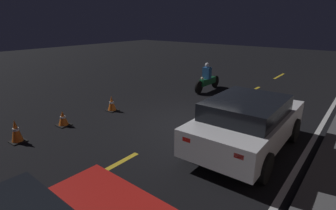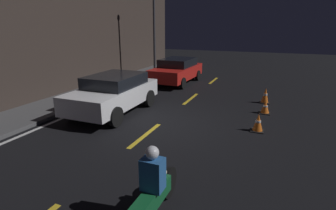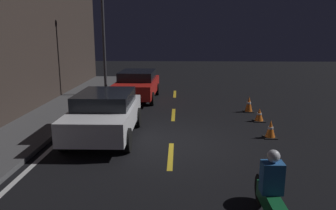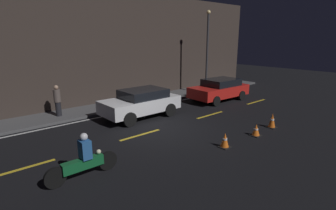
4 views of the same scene
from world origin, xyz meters
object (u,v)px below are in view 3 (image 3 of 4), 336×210
at_px(motorcycle, 272,197).
at_px(traffic_cone_mid, 259,115).
at_px(traffic_cone_far, 249,104).
at_px(taxi_red, 137,84).
at_px(street_lamp, 103,33).
at_px(sedan_white, 105,113).
at_px(traffic_cone_near, 271,129).

xyz_separation_m(motorcycle, traffic_cone_mid, (6.86, -1.43, -0.31)).
height_order(traffic_cone_mid, traffic_cone_far, traffic_cone_far).
relative_size(motorcycle, traffic_cone_mid, 4.37).
relative_size(taxi_red, street_lamp, 0.72).
bearing_deg(traffic_cone_far, street_lamp, 65.09).
xyz_separation_m(traffic_cone_far, street_lamp, (3.11, 6.70, 2.91)).
distance_m(sedan_white, motorcycle, 6.19).
bearing_deg(traffic_cone_far, taxi_red, 63.70).
distance_m(taxi_red, traffic_cone_near, 7.72).
bearing_deg(motorcycle, traffic_cone_far, -8.93).
bearing_deg(traffic_cone_mid, traffic_cone_far, 3.32).
xyz_separation_m(motorcycle, traffic_cone_near, (4.90, -1.32, -0.28)).
relative_size(sedan_white, street_lamp, 0.70).
distance_m(sedan_white, traffic_cone_near, 5.25).
distance_m(motorcycle, traffic_cone_near, 5.09).
bearing_deg(motorcycle, sedan_white, 39.42).
relative_size(traffic_cone_mid, street_lamp, 0.09).
distance_m(sedan_white, taxi_red, 6.01).
distance_m(sedan_white, street_lamp, 7.23).
xyz_separation_m(traffic_cone_near, traffic_cone_far, (3.43, -0.03, 0.05)).
distance_m(motorcycle, traffic_cone_far, 8.45).
bearing_deg(traffic_cone_near, traffic_cone_far, -0.44).
xyz_separation_m(sedan_white, taxi_red, (6.00, -0.27, -0.03)).
bearing_deg(taxi_red, motorcycle, 20.43).
relative_size(traffic_cone_near, street_lamp, 0.10).
height_order(motorcycle, traffic_cone_far, motorcycle).
xyz_separation_m(sedan_white, street_lamp, (6.65, 1.44, 2.45)).
bearing_deg(sedan_white, traffic_cone_mid, 110.69).
bearing_deg(taxi_red, traffic_cone_mid, 53.96).
bearing_deg(traffic_cone_mid, street_lamp, 55.93).
bearing_deg(motorcycle, taxi_red, 18.87).
height_order(motorcycle, street_lamp, street_lamp).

